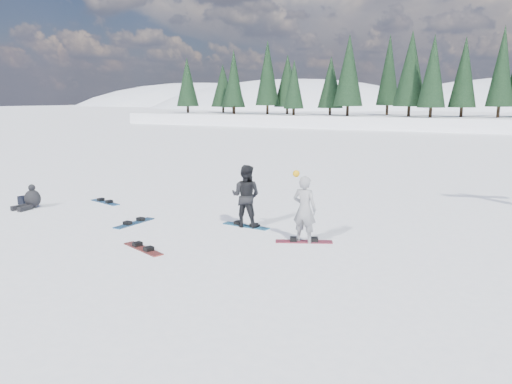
{
  "coord_description": "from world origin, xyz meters",
  "views": [
    {
      "loc": [
        7.57,
        -11.73,
        3.75
      ],
      "look_at": [
        1.12,
        0.79,
        1.1
      ],
      "focal_mm": 35.0,
      "sensor_mm": 36.0,
      "label": 1
    }
  ],
  "objects_px": {
    "snowboard_loose_c": "(105,202)",
    "snowboard_loose_b": "(143,249)",
    "snowboarder_woman": "(304,209)",
    "seated_rider": "(31,199)",
    "gear_bag": "(24,201)",
    "snowboard_loose_a": "(134,223)",
    "snowboarder_man": "(246,196)"
  },
  "relations": [
    {
      "from": "snowboarder_woman",
      "to": "snowboard_loose_b",
      "type": "distance_m",
      "value": 4.26
    },
    {
      "from": "snowboard_loose_c",
      "to": "snowboard_loose_a",
      "type": "bearing_deg",
      "value": -17.81
    },
    {
      "from": "snowboarder_woman",
      "to": "snowboarder_man",
      "type": "bearing_deg",
      "value": -16.93
    },
    {
      "from": "seated_rider",
      "to": "snowboard_loose_b",
      "type": "height_order",
      "value": "seated_rider"
    },
    {
      "from": "snowboarder_woman",
      "to": "seated_rider",
      "type": "height_order",
      "value": "snowboarder_woman"
    },
    {
      "from": "snowboard_loose_c",
      "to": "snowboard_loose_b",
      "type": "bearing_deg",
      "value": -23.21
    },
    {
      "from": "gear_bag",
      "to": "snowboard_loose_a",
      "type": "relative_size",
      "value": 0.3
    },
    {
      "from": "snowboarder_woman",
      "to": "snowboard_loose_c",
      "type": "relative_size",
      "value": 1.29
    },
    {
      "from": "snowboarder_woman",
      "to": "snowboard_loose_b",
      "type": "bearing_deg",
      "value": 38.45
    },
    {
      "from": "seated_rider",
      "to": "gear_bag",
      "type": "relative_size",
      "value": 2.19
    },
    {
      "from": "gear_bag",
      "to": "snowboard_loose_b",
      "type": "height_order",
      "value": "gear_bag"
    },
    {
      "from": "seated_rider",
      "to": "snowboard_loose_c",
      "type": "relative_size",
      "value": 0.66
    },
    {
      "from": "seated_rider",
      "to": "snowboarder_woman",
      "type": "bearing_deg",
      "value": 4.96
    },
    {
      "from": "snowboarder_woman",
      "to": "seated_rider",
      "type": "xyz_separation_m",
      "value": [
        -9.97,
        -0.42,
        -0.58
      ]
    },
    {
      "from": "snowboarder_man",
      "to": "gear_bag",
      "type": "relative_size",
      "value": 4.11
    },
    {
      "from": "snowboarder_woman",
      "to": "snowboarder_man",
      "type": "distance_m",
      "value": 2.28
    },
    {
      "from": "gear_bag",
      "to": "snowboard_loose_c",
      "type": "relative_size",
      "value": 0.3
    },
    {
      "from": "snowboarder_man",
      "to": "snowboard_loose_c",
      "type": "relative_size",
      "value": 1.23
    },
    {
      "from": "seated_rider",
      "to": "snowboard_loose_c",
      "type": "xyz_separation_m",
      "value": [
        1.61,
        1.84,
        -0.3
      ]
    },
    {
      "from": "snowboard_loose_b",
      "to": "snowboarder_woman",
      "type": "bearing_deg",
      "value": 56.44
    },
    {
      "from": "snowboard_loose_c",
      "to": "seated_rider",
      "type": "bearing_deg",
      "value": -116.59
    },
    {
      "from": "snowboarder_man",
      "to": "snowboard_loose_b",
      "type": "bearing_deg",
      "value": 61.65
    },
    {
      "from": "gear_bag",
      "to": "snowboard_loose_c",
      "type": "xyz_separation_m",
      "value": [
        2.31,
        1.59,
        -0.14
      ]
    },
    {
      "from": "snowboard_loose_b",
      "to": "snowboard_loose_c",
      "type": "relative_size",
      "value": 1.0
    },
    {
      "from": "seated_rider",
      "to": "snowboard_loose_b",
      "type": "relative_size",
      "value": 0.66
    },
    {
      "from": "gear_bag",
      "to": "snowboard_loose_a",
      "type": "distance_m",
      "value": 5.35
    },
    {
      "from": "gear_bag",
      "to": "snowboard_loose_a",
      "type": "xyz_separation_m",
      "value": [
        5.34,
        -0.33,
        -0.14
      ]
    },
    {
      "from": "snowboarder_man",
      "to": "snowboard_loose_a",
      "type": "xyz_separation_m",
      "value": [
        -3.19,
        -1.26,
        -0.91
      ]
    },
    {
      "from": "seated_rider",
      "to": "gear_bag",
      "type": "bearing_deg",
      "value": 162.64
    },
    {
      "from": "gear_bag",
      "to": "seated_rider",
      "type": "bearing_deg",
      "value": -19.88
    },
    {
      "from": "seated_rider",
      "to": "gear_bag",
      "type": "height_order",
      "value": "seated_rider"
    },
    {
      "from": "snowboarder_woman",
      "to": "seated_rider",
      "type": "distance_m",
      "value": 10.0
    }
  ]
}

